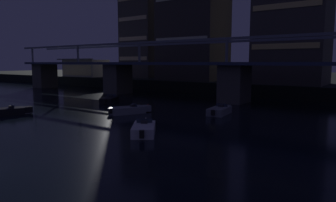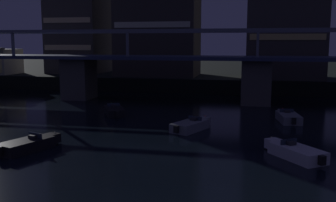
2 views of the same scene
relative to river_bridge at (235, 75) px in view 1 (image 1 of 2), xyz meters
The scene contains 9 objects.
far_riverbank 48.11m from the river_bridge, 90.00° to the left, with size 240.00×80.00×2.20m, color black.
river_bridge is the anchor object (origin of this frame).
tower_west_low 37.99m from the river_bridge, 150.54° to the left, with size 9.43×9.58×24.05m.
waterfront_pavilion 49.08m from the river_bridge, 165.95° to the left, with size 12.40×7.40×4.70m.
speedboat_near_left 23.88m from the river_bridge, 84.69° to the right, with size 3.95×4.72×1.16m.
speedboat_near_center 30.46m from the river_bridge, 122.98° to the right, with size 3.08×5.09×1.16m.
speedboat_near_right 11.76m from the river_bridge, 74.58° to the right, with size 2.28×5.23×1.16m.
speedboat_mid_left 18.88m from the river_bridge, 144.71° to the right, with size 3.43×4.93×1.16m.
speedboat_mid_center 17.91m from the river_bridge, 109.57° to the right, with size 3.23×5.02×1.16m.
Camera 1 is at (18.68, -6.53, 5.95)m, focal length 33.27 mm.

